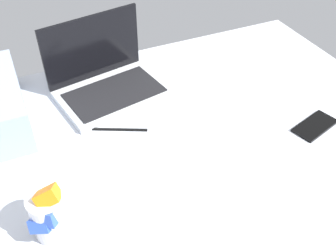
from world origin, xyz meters
The scene contains 5 objects.
bed_mattress centered at (0.00, 0.00, 9.00)cm, with size 180.00×140.00×18.00cm, color #B7BCC6.
laptop centered at (8.01, 49.55, 22.41)cm, with size 36.71×28.75×23.00cm.
snack_cup centered at (-18.86, 3.21, 24.00)cm, with size 9.64×10.23×14.43cm.
cell_phone centered at (57.59, 7.74, 18.40)cm, with size 6.80×14.00×0.80cm, color black.
charger_cable centered at (4.70, 29.81, 18.30)cm, with size 17.00×0.60×0.60cm, color black.
Camera 1 is at (-17.23, -54.19, 93.09)cm, focal length 42.18 mm.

